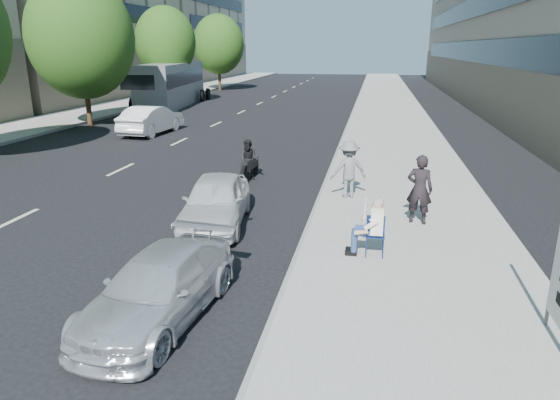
% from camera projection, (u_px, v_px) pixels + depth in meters
% --- Properties ---
extents(ground, '(160.00, 160.00, 0.00)m').
position_uv_depth(ground, '(223.00, 271.00, 10.49)').
color(ground, black).
rests_on(ground, ground).
extents(near_sidewalk, '(5.00, 120.00, 0.15)m').
position_uv_depth(near_sidewalk, '(392.00, 128.00, 28.55)').
color(near_sidewalk, gray).
rests_on(near_sidewalk, ground).
extents(far_sidewalk, '(4.50, 120.00, 0.15)m').
position_uv_depth(far_sidewalk, '(64.00, 119.00, 32.22)').
color(far_sidewalk, gray).
rests_on(far_sidewalk, ground).
extents(tree_far_c, '(6.00, 6.00, 8.47)m').
position_uv_depth(tree_far_c, '(81.00, 38.00, 28.35)').
color(tree_far_c, '#382616').
rests_on(tree_far_c, ground).
extents(tree_far_d, '(4.80, 4.80, 7.65)m').
position_uv_depth(tree_far_d, '(165.00, 42.00, 39.66)').
color(tree_far_d, '#382616').
rests_on(tree_far_d, ground).
extents(tree_far_e, '(5.40, 5.40, 7.89)m').
position_uv_depth(tree_far_e, '(218.00, 44.00, 52.84)').
color(tree_far_e, '#382616').
rests_on(tree_far_e, ground).
extents(seated_protester, '(0.83, 1.12, 1.31)m').
position_uv_depth(seated_protester, '(371.00, 223.00, 10.74)').
color(seated_protester, navy).
rests_on(seated_protester, near_sidewalk).
extents(jogger, '(1.27, 0.99, 1.72)m').
position_uv_depth(jogger, '(349.00, 169.00, 14.88)').
color(jogger, slate).
rests_on(jogger, near_sidewalk).
extents(pedestrian_woman, '(0.74, 0.57, 1.79)m').
position_uv_depth(pedestrian_woman, '(420.00, 189.00, 12.67)').
color(pedestrian_woman, black).
rests_on(pedestrian_woman, near_sidewalk).
extents(parked_sedan, '(2.00, 4.03, 1.13)m').
position_uv_depth(parked_sedan, '(159.00, 288.00, 8.54)').
color(parked_sedan, silver).
rests_on(parked_sedan, ground).
extents(white_sedan_near, '(2.06, 4.02, 1.31)m').
position_uv_depth(white_sedan_near, '(216.00, 201.00, 13.07)').
color(white_sedan_near, silver).
rests_on(white_sedan_near, ground).
extents(white_sedan_mid, '(1.96, 4.72, 1.52)m').
position_uv_depth(white_sedan_mid, '(151.00, 120.00, 26.85)').
color(white_sedan_mid, white).
rests_on(white_sedan_mid, ground).
extents(motorcycle, '(0.74, 2.05, 1.42)m').
position_uv_depth(motorcycle, '(249.00, 162.00, 17.58)').
color(motorcycle, black).
rests_on(motorcycle, ground).
extents(bus, '(4.03, 12.31, 3.30)m').
position_uv_depth(bus, '(172.00, 85.00, 39.69)').
color(bus, gray).
rests_on(bus, ground).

